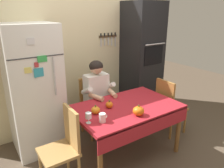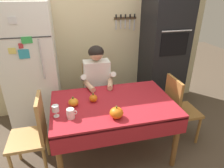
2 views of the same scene
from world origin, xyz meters
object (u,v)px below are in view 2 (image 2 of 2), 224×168
at_px(pumpkin_medium, 73,102).
at_px(chair_behind_person, 96,91).
at_px(dining_table, 113,109).
at_px(pumpkin_large, 116,113).
at_px(wine_glass, 55,109).
at_px(refrigerator, 32,70).
at_px(seated_person, 98,82).
at_px(chair_right_side, 178,107).
at_px(chair_left_side, 34,132).
at_px(wall_oven, 163,49).
at_px(pumpkin_small, 93,98).
at_px(coffee_mug, 71,114).

bearing_deg(pumpkin_medium, chair_behind_person, 63.57).
height_order(dining_table, pumpkin_large, pumpkin_large).
height_order(wine_glass, pumpkin_medium, wine_glass).
bearing_deg(refrigerator, seated_person, -17.76).
relative_size(chair_right_side, wine_glass, 7.29).
relative_size(chair_left_side, chair_right_side, 1.00).
distance_m(wall_oven, chair_left_side, 2.23).
relative_size(pumpkin_medium, pumpkin_small, 1.07).
xyz_separation_m(chair_behind_person, chair_left_side, (-0.82, -0.81, 0.00)).
bearing_deg(dining_table, chair_right_side, 4.59).
bearing_deg(coffee_mug, refrigerator, 113.71).
bearing_deg(pumpkin_large, seated_person, 92.55).
bearing_deg(wall_oven, refrigerator, -178.87).
bearing_deg(wall_oven, chair_behind_person, -173.42).
bearing_deg(seated_person, wall_oven, 15.79).
bearing_deg(seated_person, pumpkin_medium, -123.70).
height_order(wall_oven, coffee_mug, wall_oven).
bearing_deg(chair_behind_person, chair_left_side, -135.52).
bearing_deg(pumpkin_medium, pumpkin_large, -38.87).
bearing_deg(pumpkin_large, wall_oven, 47.79).
height_order(wall_oven, chair_right_side, wall_oven).
relative_size(chair_right_side, pumpkin_large, 6.71).
height_order(refrigerator, chair_behind_person, refrigerator).
bearing_deg(coffee_mug, wall_oven, 35.56).
bearing_deg(refrigerator, chair_right_side, -23.66).
distance_m(chair_left_side, wine_glass, 0.43).
xyz_separation_m(wine_glass, pumpkin_large, (0.59, -0.17, -0.03)).
height_order(seated_person, pumpkin_small, seated_person).
bearing_deg(coffee_mug, chair_behind_person, 67.15).
relative_size(chair_behind_person, pumpkin_small, 8.79).
xyz_separation_m(dining_table, seated_person, (-0.08, 0.60, 0.08)).
relative_size(refrigerator, chair_right_side, 1.94).
distance_m(dining_table, seated_person, 0.61).
height_order(chair_behind_person, pumpkin_medium, chair_behind_person).
bearing_deg(wine_glass, pumpkin_small, 26.52).
xyz_separation_m(wall_oven, coffee_mug, (-1.54, -1.10, -0.26)).
height_order(dining_table, chair_right_side, chair_right_side).
xyz_separation_m(refrigerator, chair_left_side, (0.05, -0.90, -0.39)).
bearing_deg(chair_left_side, refrigerator, 93.13).
xyz_separation_m(dining_table, chair_behind_person, (-0.08, 0.79, -0.14)).
xyz_separation_m(chair_right_side, wine_glass, (-1.53, -0.18, 0.32)).
relative_size(chair_behind_person, chair_left_side, 1.00).
distance_m(dining_table, pumpkin_medium, 0.47).
height_order(dining_table, coffee_mug, coffee_mug).
bearing_deg(chair_behind_person, pumpkin_small, -101.26).
bearing_deg(coffee_mug, wine_glass, 156.24).
relative_size(chair_behind_person, wine_glass, 7.29).
bearing_deg(coffee_mug, pumpkin_small, 45.21).
xyz_separation_m(chair_right_side, pumpkin_large, (-0.94, -0.35, 0.29)).
xyz_separation_m(pumpkin_large, pumpkin_medium, (-0.41, 0.33, -0.01)).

